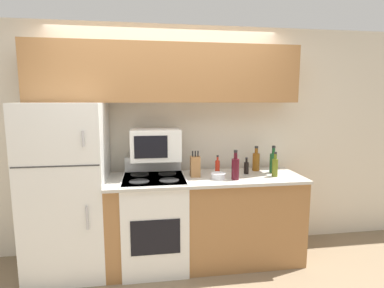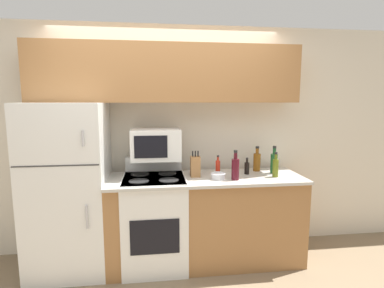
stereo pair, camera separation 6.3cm
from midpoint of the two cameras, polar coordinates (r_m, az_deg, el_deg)
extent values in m
plane|color=#7F6B51|center=(3.20, -4.26, -24.38)|extent=(12.00, 12.00, 0.00)
cube|color=beige|center=(3.46, -5.38, 0.76)|extent=(8.00, 0.05, 2.55)
cube|color=#9E6B3D|center=(3.31, 2.00, -14.31)|extent=(2.02, 0.63, 0.91)
cube|color=#BCB7AD|center=(3.14, 2.11, -6.52)|extent=(2.02, 0.67, 0.03)
cube|color=white|center=(3.27, -23.04, -7.89)|extent=(0.76, 0.70, 1.70)
cube|color=#383838|center=(2.87, -25.10, -3.88)|extent=(0.74, 0.01, 0.01)
cylinder|color=#B7B7BC|center=(2.76, -20.69, 0.92)|extent=(0.02, 0.02, 0.14)
cylinder|color=#B7B7BC|center=(2.93, -19.95, -13.10)|extent=(0.02, 0.02, 0.22)
cube|color=#9E6B3D|center=(3.23, -5.35, 13.16)|extent=(2.78, 0.36, 0.60)
cube|color=white|center=(3.24, -7.68, -14.51)|extent=(0.64, 0.63, 0.95)
cube|color=black|center=(2.96, -7.58, -17.23)|extent=(0.46, 0.01, 0.34)
cube|color=#2D2D2D|center=(3.09, -7.85, -6.47)|extent=(0.62, 0.61, 0.01)
cube|color=white|center=(3.36, -7.94, -3.76)|extent=(0.62, 0.06, 0.16)
cylinder|color=black|center=(2.96, -10.65, -7.02)|extent=(0.19, 0.19, 0.01)
cylinder|color=black|center=(2.96, -5.00, -6.90)|extent=(0.19, 0.19, 0.01)
cylinder|color=black|center=(3.22, -10.47, -5.73)|extent=(0.19, 0.19, 0.01)
cylinder|color=black|center=(3.23, -5.30, -5.62)|extent=(0.19, 0.19, 0.01)
cube|color=white|center=(3.15, -7.51, -0.05)|extent=(0.51, 0.36, 0.32)
cube|color=black|center=(2.97, -8.43, -0.58)|extent=(0.33, 0.01, 0.22)
cube|color=#9E6B3D|center=(3.12, 0.02, -4.32)|extent=(0.10, 0.09, 0.21)
cylinder|color=black|center=(3.08, -0.46, -1.89)|extent=(0.01, 0.01, 0.06)
cylinder|color=black|center=(3.08, 0.05, -1.88)|extent=(0.01, 0.01, 0.06)
cylinder|color=black|center=(3.08, 0.56, -1.86)|extent=(0.01, 0.01, 0.06)
cylinder|color=silver|center=(3.06, 4.39, -6.11)|extent=(0.14, 0.14, 0.06)
torus|color=silver|center=(3.05, 4.39, -5.60)|extent=(0.15, 0.15, 0.01)
cylinder|color=#470F19|center=(3.03, 7.66, -4.79)|extent=(0.08, 0.08, 0.21)
cylinder|color=#470F19|center=(3.00, 7.71, -2.22)|extent=(0.03, 0.03, 0.07)
cylinder|color=black|center=(3.00, 7.73, -1.38)|extent=(0.04, 0.04, 0.02)
cylinder|color=black|center=(3.29, 9.76, -4.55)|extent=(0.05, 0.05, 0.13)
cylinder|color=black|center=(3.27, 9.80, -3.13)|extent=(0.02, 0.02, 0.04)
cylinder|color=black|center=(3.27, 9.81, -2.67)|extent=(0.03, 0.03, 0.01)
cylinder|color=brown|center=(3.46, 11.58, -3.39)|extent=(0.08, 0.08, 0.20)
cylinder|color=brown|center=(3.43, 11.65, -1.28)|extent=(0.04, 0.04, 0.06)
cylinder|color=black|center=(3.43, 11.67, -0.59)|extent=(0.04, 0.04, 0.02)
cylinder|color=#5B6619|center=(3.24, 14.98, -4.41)|extent=(0.06, 0.06, 0.18)
cylinder|color=#5B6619|center=(3.21, 15.05, -2.33)|extent=(0.03, 0.03, 0.06)
cylinder|color=black|center=(3.21, 15.08, -1.65)|extent=(0.03, 0.03, 0.02)
cylinder|color=#194C23|center=(3.39, 14.67, -3.58)|extent=(0.08, 0.08, 0.21)
cylinder|color=#194C23|center=(3.37, 14.76, -1.28)|extent=(0.03, 0.03, 0.07)
cylinder|color=black|center=(3.36, 14.79, -0.53)|extent=(0.04, 0.04, 0.02)
cylinder|color=red|center=(3.27, 4.32, -4.40)|extent=(0.05, 0.05, 0.14)
cylinder|color=red|center=(3.25, 4.34, -2.82)|extent=(0.02, 0.02, 0.04)
cylinder|color=black|center=(3.25, 4.34, -2.30)|extent=(0.02, 0.03, 0.02)
camera|label=1|loc=(0.03, -90.60, -0.09)|focal=28.00mm
camera|label=2|loc=(0.03, 89.40, 0.09)|focal=28.00mm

